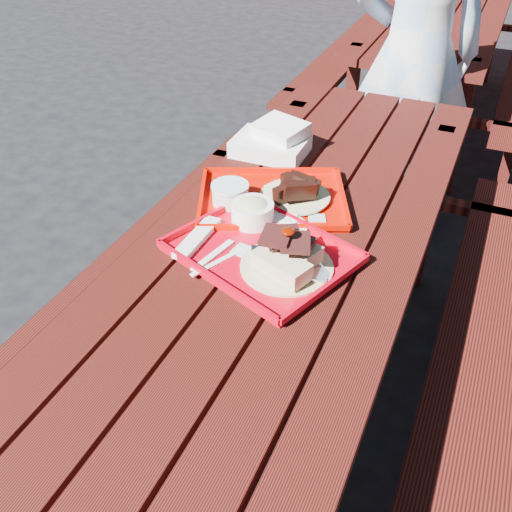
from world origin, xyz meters
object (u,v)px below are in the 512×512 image
object	(u,v)px
far_tray	(270,197)
person	(415,55)
picnic_table_far	(439,39)
picnic_table_near	(277,299)
near_tray	(267,242)

from	to	relation	value
far_tray	person	bearing A→B (deg)	82.58
picnic_table_far	far_tray	world-z (taller)	far_tray
picnic_table_near	person	distance (m)	1.50
picnic_table_near	person	xyz separation A→B (m)	(0.06, 1.47, 0.28)
picnic_table_far	near_tray	world-z (taller)	near_tray
picnic_table_far	far_tray	xyz separation A→B (m)	(-0.11, -2.61, 0.21)
picnic_table_far	person	xyz separation A→B (m)	(0.06, -1.33, 0.28)
near_tray	picnic_table_far	bearing A→B (deg)	89.65
near_tray	person	bearing A→B (deg)	87.02
picnic_table_far	picnic_table_near	bearing A→B (deg)	-90.00
picnic_table_far	near_tray	bearing A→B (deg)	-90.35
far_tray	person	size ratio (longest dim) A/B	0.32
near_tray	far_tray	distance (m)	0.25
picnic_table_near	picnic_table_far	world-z (taller)	same
picnic_table_near	picnic_table_far	distance (m)	2.80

